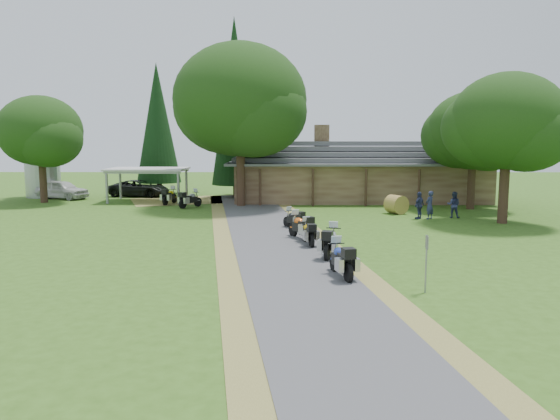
{
  "coord_description": "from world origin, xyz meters",
  "views": [
    {
      "loc": [
        -0.26,
        -21.5,
        5.16
      ],
      "look_at": [
        -0.41,
        5.15,
        1.6
      ],
      "focal_mm": 35.0,
      "sensor_mm": 36.0,
      "label": 1
    }
  ],
  "objects_px": {
    "silo": "(42,163)",
    "motorcycle_row_e": "(294,218)",
    "hay_bale": "(396,204)",
    "motorcycle_row_c": "(308,232)",
    "motorcycle_carport_a": "(170,195)",
    "car_white_sedan": "(62,187)",
    "car_dark_suv": "(139,184)",
    "motorcycle_row_d": "(301,225)",
    "motorcycle_carport_b": "(190,198)",
    "motorcycle_row_a": "(341,258)",
    "motorcycle_row_b": "(331,240)",
    "lodge": "(358,170)",
    "carport": "(148,185)"
  },
  "relations": [
    {
      "from": "motorcycle_row_c",
      "to": "carport",
      "type": "bearing_deg",
      "value": 24.42
    },
    {
      "from": "lodge",
      "to": "hay_bale",
      "type": "relative_size",
      "value": 16.9
    },
    {
      "from": "motorcycle_row_c",
      "to": "silo",
      "type": "bearing_deg",
      "value": 36.58
    },
    {
      "from": "lodge",
      "to": "motorcycle_row_e",
      "type": "xyz_separation_m",
      "value": [
        -5.65,
        -14.94,
        -1.85
      ]
    },
    {
      "from": "car_dark_suv",
      "to": "motorcycle_carport_b",
      "type": "distance_m",
      "value": 9.51
    },
    {
      "from": "motorcycle_row_b",
      "to": "hay_bale",
      "type": "relative_size",
      "value": 1.66
    },
    {
      "from": "motorcycle_carport_a",
      "to": "motorcycle_row_e",
      "type": "bearing_deg",
      "value": -126.38
    },
    {
      "from": "carport",
      "to": "motorcycle_row_b",
      "type": "xyz_separation_m",
      "value": [
        13.02,
        -20.73,
        -0.62
      ]
    },
    {
      "from": "motorcycle_row_c",
      "to": "motorcycle_carport_a",
      "type": "relative_size",
      "value": 0.94
    },
    {
      "from": "silo",
      "to": "motorcycle_row_c",
      "type": "height_order",
      "value": "silo"
    },
    {
      "from": "motorcycle_row_a",
      "to": "hay_bale",
      "type": "relative_size",
      "value": 1.64
    },
    {
      "from": "motorcycle_row_e",
      "to": "motorcycle_row_c",
      "type": "bearing_deg",
      "value": 153.56
    },
    {
      "from": "motorcycle_row_c",
      "to": "car_dark_suv",
      "type": "bearing_deg",
      "value": 23.06
    },
    {
      "from": "motorcycle_row_d",
      "to": "motorcycle_carport_b",
      "type": "distance_m",
      "value": 14.79
    },
    {
      "from": "motorcycle_carport_a",
      "to": "motorcycle_row_c",
      "type": "bearing_deg",
      "value": -133.89
    },
    {
      "from": "carport",
      "to": "car_dark_suv",
      "type": "bearing_deg",
      "value": 115.11
    },
    {
      "from": "motorcycle_carport_b",
      "to": "motorcycle_row_a",
      "type": "bearing_deg",
      "value": -120.32
    },
    {
      "from": "motorcycle_row_b",
      "to": "motorcycle_carport_a",
      "type": "height_order",
      "value": "motorcycle_row_b"
    },
    {
      "from": "motorcycle_row_a",
      "to": "motorcycle_row_b",
      "type": "bearing_deg",
      "value": -11.22
    },
    {
      "from": "motorcycle_row_b",
      "to": "motorcycle_row_d",
      "type": "bearing_deg",
      "value": 31.36
    },
    {
      "from": "silo",
      "to": "car_white_sedan",
      "type": "bearing_deg",
      "value": -34.51
    },
    {
      "from": "silo",
      "to": "motorcycle_row_e",
      "type": "relative_size",
      "value": 3.38
    },
    {
      "from": "motorcycle_row_b",
      "to": "motorcycle_row_a",
      "type": "bearing_deg",
      "value": -163.16
    },
    {
      "from": "lodge",
      "to": "motorcycle_row_e",
      "type": "height_order",
      "value": "lodge"
    },
    {
      "from": "silo",
      "to": "motorcycle_carport_a",
      "type": "distance_m",
      "value": 13.32
    },
    {
      "from": "car_dark_suv",
      "to": "motorcycle_row_b",
      "type": "relative_size",
      "value": 2.69
    },
    {
      "from": "motorcycle_row_b",
      "to": "motorcycle_carport_b",
      "type": "relative_size",
      "value": 1.07
    },
    {
      "from": "silo",
      "to": "motorcycle_carport_b",
      "type": "distance_m",
      "value": 15.9
    },
    {
      "from": "motorcycle_row_b",
      "to": "motorcycle_row_e",
      "type": "bearing_deg",
      "value": 26.84
    },
    {
      "from": "motorcycle_row_c",
      "to": "motorcycle_row_d",
      "type": "distance_m",
      "value": 1.52
    },
    {
      "from": "car_white_sedan",
      "to": "hay_bale",
      "type": "distance_m",
      "value": 27.8
    },
    {
      "from": "motorcycle_carport_a",
      "to": "hay_bale",
      "type": "distance_m",
      "value": 17.31
    },
    {
      "from": "motorcycle_row_b",
      "to": "motorcycle_row_c",
      "type": "height_order",
      "value": "motorcycle_row_b"
    },
    {
      "from": "silo",
      "to": "motorcycle_row_c",
      "type": "distance_m",
      "value": 30.74
    },
    {
      "from": "silo",
      "to": "hay_bale",
      "type": "distance_m",
      "value": 30.48
    },
    {
      "from": "lodge",
      "to": "motorcycle_row_e",
      "type": "distance_m",
      "value": 16.08
    },
    {
      "from": "lodge",
      "to": "car_white_sedan",
      "type": "distance_m",
      "value": 24.96
    },
    {
      "from": "motorcycle_carport_a",
      "to": "motorcycle_carport_b",
      "type": "bearing_deg",
      "value": -122.03
    },
    {
      "from": "motorcycle_row_a",
      "to": "hay_bale",
      "type": "height_order",
      "value": "motorcycle_row_a"
    },
    {
      "from": "car_white_sedan",
      "to": "motorcycle_row_d",
      "type": "height_order",
      "value": "car_white_sedan"
    },
    {
      "from": "car_dark_suv",
      "to": "motorcycle_row_b",
      "type": "distance_m",
      "value": 28.39
    },
    {
      "from": "motorcycle_row_d",
      "to": "silo",
      "type": "bearing_deg",
      "value": 20.77
    },
    {
      "from": "motorcycle_row_e",
      "to": "motorcycle_carport_b",
      "type": "relative_size",
      "value": 0.89
    },
    {
      "from": "motorcycle_row_a",
      "to": "motorcycle_row_c",
      "type": "distance_m",
      "value": 6.19
    },
    {
      "from": "car_dark_suv",
      "to": "motorcycle_row_c",
      "type": "distance_m",
      "value": 25.68
    },
    {
      "from": "motorcycle_row_e",
      "to": "motorcycle_row_a",
      "type": "bearing_deg",
      "value": 154.23
    },
    {
      "from": "car_white_sedan",
      "to": "motorcycle_row_b",
      "type": "xyz_separation_m",
      "value": [
        20.73,
        -22.39,
        -0.27
      ]
    },
    {
      "from": "motorcycle_row_d",
      "to": "motorcycle_carport_a",
      "type": "height_order",
      "value": "motorcycle_row_d"
    },
    {
      "from": "motorcycle_row_c",
      "to": "motorcycle_carport_a",
      "type": "height_order",
      "value": "motorcycle_carport_a"
    },
    {
      "from": "car_white_sedan",
      "to": "car_dark_suv",
      "type": "height_order",
      "value": "car_dark_suv"
    }
  ]
}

